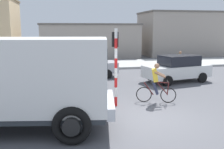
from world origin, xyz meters
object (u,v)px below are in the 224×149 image
Objects in this scene: car_far_side at (87,65)px; pedestrian_near_kerb at (180,62)px; truck_foreground at (25,78)px; cyclist at (156,83)px; traffic_light_pole at (116,56)px; car_white_mid at (177,68)px; car_red_near at (33,68)px.

pedestrian_near_kerb is (6.64, 0.12, 0.03)m from car_far_side.
cyclist is (5.13, 2.07, -0.80)m from truck_foreground.
pedestrian_near_kerb reaches higher than car_far_side.
pedestrian_near_kerb is at bearing 48.11° from traffic_light_pole.
pedestrian_near_kerb is at bearing 61.59° from car_white_mid.
cyclist reaches higher than car_red_near.
car_red_near is at bearing 135.16° from cyclist.
car_red_near is 2.58× the size of pedestrian_near_kerb.
traffic_light_pole reaches higher than pedestrian_near_kerb.
car_white_mid is (2.85, 4.06, -0.05)m from cyclist.
truck_foreground reaches higher than car_far_side.
car_far_side is (-2.39, 6.52, -0.05)m from cyclist.
traffic_light_pole is at bearing -176.29° from cyclist.
car_red_near is 8.69m from car_white_mid.
car_red_near is at bearing 169.40° from car_white_mid.
cyclist is 0.42× the size of car_far_side.
pedestrian_near_kerb is at bearing 5.69° from car_red_near.
car_white_mid and car_far_side have the same top height.
pedestrian_near_kerb is (9.94, 0.99, 0.03)m from car_red_near.
car_white_mid is 5.79m from car_far_side.
cyclist is 6.95m from car_far_side.
car_red_near is at bearing 94.17° from truck_foreground.
traffic_light_pole is at bearing 30.54° from truck_foreground.
car_far_side is (3.30, 0.87, 0.00)m from car_red_near.
truck_foreground reaches higher than pedestrian_near_kerb.
traffic_light_pole is 1.98× the size of pedestrian_near_kerb.
traffic_light_pole is (-1.82, -0.12, 1.20)m from cyclist.
truck_foreground is 9.06m from car_far_side.
car_white_mid is 2.64× the size of pedestrian_near_kerb.
truck_foreground is 3.33× the size of cyclist.
truck_foreground is 3.53× the size of pedestrian_near_kerb.
traffic_light_pole is at bearing -85.07° from car_far_side.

